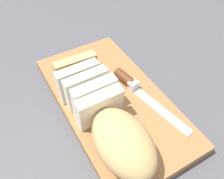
# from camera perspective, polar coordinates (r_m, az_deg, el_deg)

# --- Properties ---
(ground_plane) EXTENTS (3.00, 3.00, 0.00)m
(ground_plane) POSITION_cam_1_polar(r_m,az_deg,el_deg) (0.62, 0.00, -3.49)
(ground_plane) COLOR #4C4C51
(cutting_board) EXTENTS (0.46, 0.24, 0.03)m
(cutting_board) POSITION_cam_1_polar(r_m,az_deg,el_deg) (0.61, 0.00, -2.73)
(cutting_board) COLOR #9E6B3D
(cutting_board) RESTS_ON ground_plane
(bread_loaf) EXTENTS (0.33, 0.12, 0.08)m
(bread_loaf) POSITION_cam_1_polar(r_m,az_deg,el_deg) (0.51, -1.46, -6.43)
(bread_loaf) COLOR tan
(bread_loaf) RESTS_ON cutting_board
(bread_knife) EXTENTS (0.24, 0.07, 0.03)m
(bread_knife) POSITION_cam_1_polar(r_m,az_deg,el_deg) (0.62, 4.83, 1.17)
(bread_knife) COLOR silver
(bread_knife) RESTS_ON cutting_board
(crumb_near_knife) EXTENTS (0.00, 0.00, 0.00)m
(crumb_near_knife) POSITION_cam_1_polar(r_m,az_deg,el_deg) (0.57, 4.00, -5.58)
(crumb_near_knife) COLOR #A8753D
(crumb_near_knife) RESTS_ON cutting_board
(crumb_near_loaf) EXTENTS (0.00, 0.00, 0.00)m
(crumb_near_loaf) POSITION_cam_1_polar(r_m,az_deg,el_deg) (0.61, 2.71, 0.08)
(crumb_near_loaf) COLOR #A8753D
(crumb_near_loaf) RESTS_ON cutting_board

